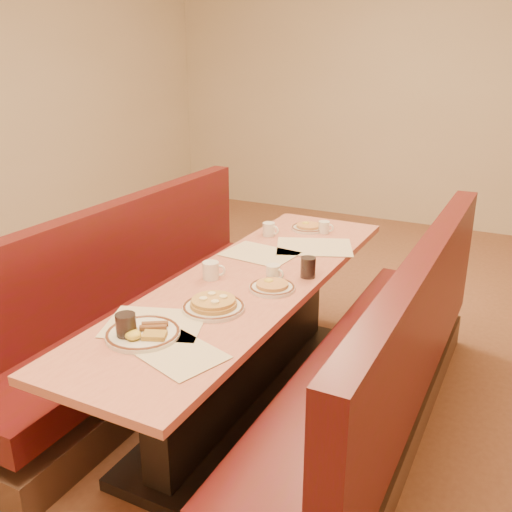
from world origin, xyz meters
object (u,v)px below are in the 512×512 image
at_px(pancake_plate, 214,305).
at_px(coffee_mug_d, 269,229).
at_px(coffee_mug_c, 325,227).
at_px(soda_tumbler_mid, 308,267).
at_px(booth_left, 142,317).
at_px(soda_tumbler_near, 126,327).
at_px(coffee_mug_b, 211,270).
at_px(diner_table, 249,342).
at_px(booth_right, 380,377).
at_px(coffee_mug_a, 274,272).
at_px(eggs_plate, 142,333).

relative_size(pancake_plate, coffee_mug_d, 2.54).
xyz_separation_m(coffee_mug_c, soda_tumbler_mid, (0.20, -0.77, 0.01)).
height_order(booth_left, soda_tumbler_near, booth_left).
relative_size(pancake_plate, coffee_mug_b, 2.45).
bearing_deg(diner_table, coffee_mug_c, 85.58).
bearing_deg(coffee_mug_b, booth_left, 147.03).
distance_m(pancake_plate, soda_tumbler_near, 0.45).
bearing_deg(booth_left, coffee_mug_d, 54.48).
bearing_deg(booth_right, coffee_mug_b, -174.37).
height_order(coffee_mug_a, coffee_mug_d, coffee_mug_d).
bearing_deg(diner_table, soda_tumbler_mid, 31.18).
distance_m(coffee_mug_c, soda_tumbler_near, 1.76).
bearing_deg(soda_tumbler_near, booth_right, 43.33).
bearing_deg(coffee_mug_d, pancake_plate, -71.85).
bearing_deg(coffee_mug_c, eggs_plate, -97.24).
distance_m(booth_left, coffee_mug_b, 0.71).
height_order(eggs_plate, coffee_mug_d, coffee_mug_d).
distance_m(diner_table, coffee_mug_a, 0.44).
bearing_deg(coffee_mug_b, eggs_plate, -107.53).
xyz_separation_m(booth_right, coffee_mug_c, (-0.66, 0.93, 0.43)).
relative_size(diner_table, coffee_mug_b, 21.18).
bearing_deg(booth_left, coffee_mug_c, 49.09).
bearing_deg(coffee_mug_c, coffee_mug_a, -88.29).
height_order(eggs_plate, soda_tumbler_mid, soda_tumbler_mid).
distance_m(eggs_plate, soda_tumbler_mid, 1.01).
bearing_deg(pancake_plate, diner_table, 94.43).
relative_size(pancake_plate, coffee_mug_a, 2.72).
height_order(booth_right, pancake_plate, booth_right).
relative_size(booth_left, coffee_mug_b, 21.18).
xyz_separation_m(diner_table, eggs_plate, (-0.10, -0.78, 0.39)).
xyz_separation_m(pancake_plate, coffee_mug_a, (0.09, 0.46, 0.02)).
bearing_deg(coffee_mug_b, coffee_mug_c, 52.52).
relative_size(booth_right, coffee_mug_a, 23.51).
bearing_deg(coffee_mug_a, booth_right, 7.94).
xyz_separation_m(booth_left, coffee_mug_c, (0.80, 0.93, 0.43)).
distance_m(coffee_mug_c, coffee_mug_d, 0.37).
distance_m(diner_table, coffee_mug_b, 0.47).
bearing_deg(coffee_mug_b, booth_right, -18.24).
height_order(booth_left, coffee_mug_d, booth_left).
bearing_deg(pancake_plate, booth_left, 151.71).
xyz_separation_m(booth_left, booth_right, (1.46, 0.00, 0.00)).
relative_size(pancake_plate, soda_tumbler_near, 2.49).
bearing_deg(booth_right, diner_table, 180.00).
height_order(coffee_mug_a, coffee_mug_c, coffee_mug_a).
height_order(booth_left, booth_right, same).
height_order(booth_left, pancake_plate, booth_left).
height_order(coffee_mug_a, soda_tumbler_near, soda_tumbler_near).
xyz_separation_m(pancake_plate, soda_tumbler_mid, (0.24, 0.57, 0.03)).
relative_size(diner_table, coffee_mug_c, 24.13).
xyz_separation_m(booth_right, soda_tumbler_near, (-0.87, -0.82, 0.45)).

